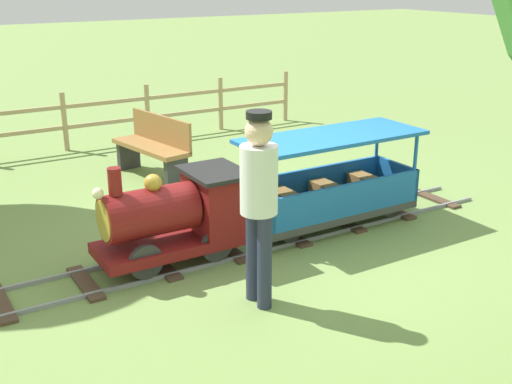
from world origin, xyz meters
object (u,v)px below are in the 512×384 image
Objects in this scene: conductor_person at (259,194)px; park_bench at (154,147)px; locomotive at (179,214)px; passenger_car at (330,188)px.

conductor_person is 3.74m from park_bench.
locomotive is 2.72m from park_bench.
conductor_person is (-1.06, -0.22, 0.47)m from locomotive.
locomotive is 1.07× the size of park_bench.
locomotive is 0.72× the size of passenger_car.
park_bench is (3.65, -0.61, -0.54)m from conductor_person.
park_bench is (2.59, -0.83, -0.07)m from locomotive.
conductor_person reaches higher than passenger_car.
passenger_car reaches higher than park_bench.
locomotive reaches higher than park_bench.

